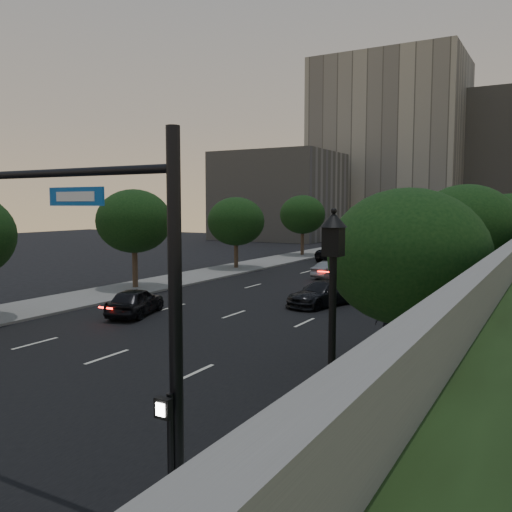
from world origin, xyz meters
The scene contains 24 objects.
road_surface centered at (0.00, 30.00, 0.01)m, with size 16.00×140.00×0.02m, color black.
sidewalk_right centered at (10.25, 30.00, 0.07)m, with size 4.50×140.00×0.15m, color slate.
sidewalk_left centered at (-10.25, 30.00, 0.07)m, with size 4.50×140.00×0.15m, color slate.
office_block_left centered at (-14.00, 92.00, 16.00)m, with size 26.00×20.00×32.00m, color #9B9687.
office_block_mid centered at (6.00, 102.00, 13.00)m, with size 22.00×18.00×26.00m, color gray.
office_block_filler centered at (-26.00, 70.00, 7.00)m, with size 18.00×16.00×14.00m, color gray.
tree_right_a centered at (10.30, 8.00, 4.02)m, with size 5.20×5.20×6.24m.
tree_right_b centered at (10.30, 20.00, 4.52)m, with size 5.20×5.20×6.74m.
tree_right_c centered at (10.30, 33.00, 4.02)m, with size 5.20×5.20×6.24m.
tree_right_d centered at (10.30, 47.00, 4.52)m, with size 5.20×5.20×6.74m.
tree_left_b centered at (-10.30, 18.00, 4.58)m, with size 5.00×5.00×6.71m.
tree_left_c centered at (-10.30, 31.00, 4.21)m, with size 5.00×5.00×6.34m.
tree_left_d centered at (-10.30, 45.00, 4.58)m, with size 5.00×5.00×6.71m.
traffic_signal_mast centered at (7.81, -2.25, 3.67)m, with size 5.68×0.56×7.00m.
street_lamp centered at (9.96, 2.33, 2.63)m, with size 0.64×0.64×5.62m.
pedestrian_signal centered at (8.89, -2.47, 1.57)m, with size 0.30×0.33×2.50m.
sedan_near_left centered at (-4.33, 11.37, 0.73)m, with size 1.72×4.27×1.46m, color black.
sedan_mid_left centered at (-0.58, 29.56, 0.66)m, with size 1.40×4.00×1.32m, color slate.
sedan_far_left centered at (-4.91, 41.93, 0.80)m, with size 2.65×5.75×1.60m, color black.
sedan_near_right centered at (3.03, 18.61, 0.71)m, with size 1.98×4.88×1.42m, color black.
sedan_far_right centered at (7.00, 36.66, 0.76)m, with size 1.78×4.43×1.51m, color slate.
pedestrian_a centered at (10.95, 1.94, 1.02)m, with size 0.64×0.42×1.75m, color black.
pedestrian_b centered at (10.41, 10.13, 1.02)m, with size 0.85×0.66×1.75m, color black.
pedestrian_c centered at (8.94, 11.00, 1.08)m, with size 1.09×0.45×1.86m, color black.
Camera 1 is at (14.56, -9.48, 5.70)m, focal length 38.00 mm.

